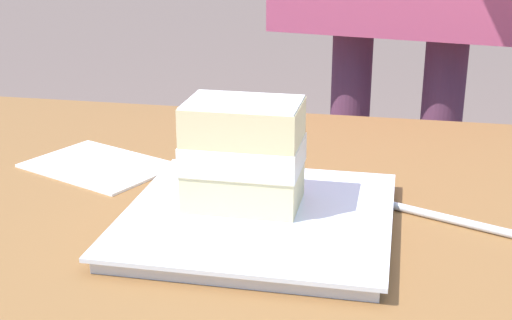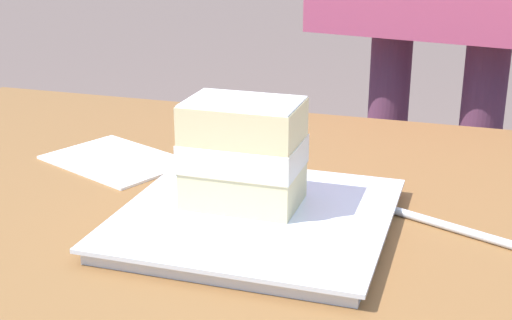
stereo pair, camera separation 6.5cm
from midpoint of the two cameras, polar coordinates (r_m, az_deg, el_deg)
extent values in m
cylinder|color=brown|center=(1.31, -15.68, -11.03)|extent=(0.07, 0.07, 0.65)
cube|color=brown|center=(0.65, 12.78, -8.77)|extent=(1.37, 0.82, 0.04)
cube|color=white|center=(0.67, 2.78, -4.87)|extent=(0.23, 0.23, 0.01)
cube|color=white|center=(0.67, 2.79, -4.25)|extent=(0.24, 0.24, 0.00)
cube|color=beige|center=(0.68, 1.74, -2.04)|extent=(0.11, 0.07, 0.04)
cube|color=white|center=(0.67, 1.77, 0.45)|extent=(0.11, 0.07, 0.03)
sphere|color=#B21923|center=(0.69, 4.01, 0.73)|extent=(0.01, 0.01, 0.01)
sphere|color=#B21923|center=(0.69, 5.40, 1.05)|extent=(0.01, 0.01, 0.01)
sphere|color=#B21923|center=(0.69, 3.48, 1.51)|extent=(0.01, 0.01, 0.01)
sphere|color=#B21923|center=(0.70, 3.96, 1.42)|extent=(0.02, 0.02, 0.02)
cube|color=beige|center=(0.66, 1.80, 3.02)|extent=(0.11, 0.07, 0.04)
cube|color=white|center=(0.65, 1.81, 4.59)|extent=(0.10, 0.07, 0.00)
cylinder|color=silver|center=(0.69, 17.91, -5.17)|extent=(0.13, 0.06, 0.01)
cube|color=silver|center=(0.73, 11.78, -3.48)|extent=(0.04, 0.03, 0.01)
cube|color=white|center=(0.85, -8.91, -0.05)|extent=(0.19, 0.16, 0.00)
cylinder|color=#5D3049|center=(1.39, 11.13, -5.92)|extent=(0.07, 0.07, 0.78)
cylinder|color=#5D3049|center=(1.36, 17.67, -7.11)|extent=(0.07, 0.07, 0.78)
camera|label=1|loc=(0.03, -87.14, 1.01)|focal=50.56mm
camera|label=2|loc=(0.03, 92.86, -1.01)|focal=50.56mm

